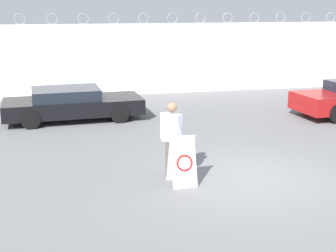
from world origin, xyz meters
The scene contains 5 objects.
ground_plane centered at (0.00, 0.00, 0.00)m, with size 90.00×90.00×0.00m, color slate.
perimeter_wall centered at (0.00, 11.15, 1.57)m, with size 36.00×0.30×3.58m.
barricade_sign centered at (-1.70, -0.03, 0.56)m, with size 0.60×0.67×1.12m.
security_guard centered at (-1.82, 0.52, 1.00)m, with size 0.50×0.66×1.79m.
parked_car_front_coupe centered at (-3.98, 6.73, 0.58)m, with size 4.86×2.21×1.13m.
Camera 1 is at (-4.17, -9.64, 3.95)m, focal length 50.00 mm.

